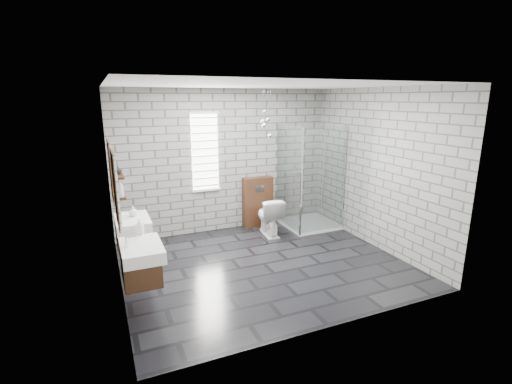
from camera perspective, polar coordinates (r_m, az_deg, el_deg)
floor at (r=5.93m, az=1.23°, el=-11.07°), size 4.20×3.60×0.02m
ceiling at (r=5.36m, az=1.39°, el=16.23°), size 4.20×3.60×0.02m
wall_back at (r=7.14m, az=-4.77°, el=4.75°), size 4.20×0.02×2.70m
wall_front at (r=3.97m, az=12.26°, el=-3.34°), size 4.20×0.02×2.70m
wall_left at (r=5.01m, az=-21.22°, el=-0.30°), size 0.02×3.60×2.70m
wall_right at (r=6.63m, az=18.16°, el=3.34°), size 0.02×3.60×2.70m
vanity_left at (r=4.64m, az=-17.69°, el=-8.86°), size 0.47×0.70×1.57m
vanity_right at (r=5.66m, az=-18.86°, el=-4.75°), size 0.47×0.70×1.57m
shelf_lower at (r=4.97m, az=-20.24°, el=-0.68°), size 0.14×0.30×0.03m
shelf_upper at (r=4.91m, az=-20.50°, el=2.25°), size 0.14×0.30×0.03m
window at (r=6.97m, az=-7.86°, el=6.09°), size 0.56×0.05×1.48m
cistern_panel at (r=7.45m, az=0.25°, el=-1.51°), size 0.60×0.20×1.00m
flush_plate at (r=7.28m, az=0.58°, el=0.56°), size 0.18×0.01×0.12m
shower_enclosure at (r=7.39m, az=8.06°, el=-1.75°), size 1.00×1.00×2.03m
pendant_cluster at (r=6.89m, az=1.47°, el=10.72°), size 0.22×0.24×0.89m
toilet at (r=7.02m, az=2.00°, el=-3.70°), size 0.47×0.74×0.72m
soap_bottle_a at (r=4.92m, az=-17.49°, el=-5.11°), size 0.12×0.12×0.20m
soap_bottle_b at (r=5.69m, az=-18.38°, el=-2.80°), size 0.15×0.15×0.16m
soap_bottle_c at (r=4.85m, az=-20.18°, el=0.50°), size 0.10×0.10×0.22m
vase at (r=4.99m, az=-20.52°, el=3.24°), size 0.12×0.12×0.11m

